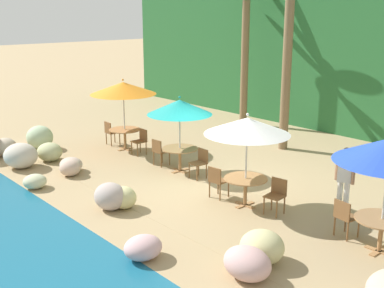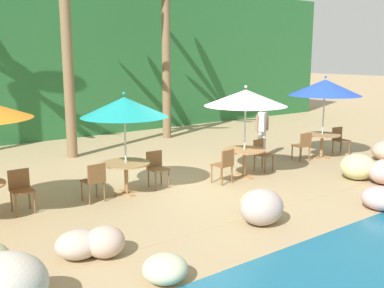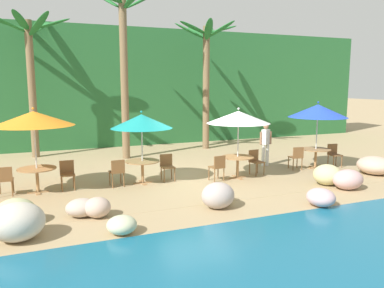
{
  "view_description": "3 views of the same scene",
  "coord_description": "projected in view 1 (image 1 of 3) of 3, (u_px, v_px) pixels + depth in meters",
  "views": [
    {
      "loc": [
        9.19,
        -9.0,
        4.82
      ],
      "look_at": [
        -0.77,
        -0.18,
        1.15
      ],
      "focal_mm": 45.84,
      "sensor_mm": 36.0,
      "label": 1
    },
    {
      "loc": [
        -6.5,
        -8.69,
        3.13
      ],
      "look_at": [
        0.03,
        0.12,
        0.97
      ],
      "focal_mm": 42.13,
      "sensor_mm": 36.0,
      "label": 2
    },
    {
      "loc": [
        -4.95,
        -11.64,
        3.18
      ],
      "look_at": [
        -0.18,
        -0.09,
        1.23
      ],
      "focal_mm": 36.24,
      "sensor_mm": 36.0,
      "label": 3
    }
  ],
  "objects": [
    {
      "name": "chair_blue_inland",
      "position": [
        345.0,
        216.0,
        10.57
      ],
      "size": [
        0.48,
        0.48,
        0.87
      ],
      "color": "brown",
      "rests_on": "ground"
    },
    {
      "name": "ground_plane",
      "position": [
        215.0,
        188.0,
        13.67
      ],
      "size": [
        120.0,
        120.0,
        0.0
      ],
      "primitive_type": "plane",
      "color": "tan"
    },
    {
      "name": "umbrella_orange",
      "position": [
        123.0,
        88.0,
        16.85
      ],
      "size": [
        2.29,
        2.29,
        2.52
      ],
      "color": "silver",
      "rests_on": "ground"
    },
    {
      "name": "chair_teal_seaward",
      "position": [
        200.0,
        161.0,
        14.37
      ],
      "size": [
        0.44,
        0.44,
        0.87
      ],
      "color": "brown",
      "rests_on": "ground"
    },
    {
      "name": "palm_tree_second",
      "position": [
        289.0,
        12.0,
        16.33
      ],
      "size": [
        3.48,
        3.26,
        7.13
      ],
      "color": "brown",
      "rests_on": "ground"
    },
    {
      "name": "dining_table_white",
      "position": [
        246.0,
        183.0,
        12.29
      ],
      "size": [
        1.1,
        1.1,
        0.74
      ],
      "color": "#A37547",
      "rests_on": "ground"
    },
    {
      "name": "palm_tree_nearest",
      "position": [
        245.0,
        25.0,
        20.23
      ],
      "size": [
        3.4,
        3.42,
        6.04
      ],
      "color": "brown",
      "rests_on": "ground"
    },
    {
      "name": "chair_orange_seaward",
      "position": [
        141.0,
        140.0,
        16.73
      ],
      "size": [
        0.43,
        0.43,
        0.87
      ],
      "color": "brown",
      "rests_on": "ground"
    },
    {
      "name": "umbrella_teal",
      "position": [
        180.0,
        107.0,
        14.56
      ],
      "size": [
        1.96,
        1.96,
        2.35
      ],
      "color": "silver",
      "rests_on": "ground"
    },
    {
      "name": "dining_table_blue",
      "position": [
        382.0,
        224.0,
        9.91
      ],
      "size": [
        1.1,
        1.1,
        0.74
      ],
      "color": "#A37547",
      "rests_on": "ground"
    },
    {
      "name": "chair_white_seaward",
      "position": [
        277.0,
        193.0,
        11.85
      ],
      "size": [
        0.48,
        0.48,
        0.87
      ],
      "color": "brown",
      "rests_on": "ground"
    },
    {
      "name": "chair_white_inland",
      "position": [
        217.0,
        180.0,
        12.8
      ],
      "size": [
        0.46,
        0.47,
        0.87
      ],
      "color": "brown",
      "rests_on": "ground"
    },
    {
      "name": "chair_orange_inland",
      "position": [
        111.0,
        131.0,
        17.88
      ],
      "size": [
        0.44,
        0.44,
        0.87
      ],
      "color": "brown",
      "rests_on": "ground"
    },
    {
      "name": "dining_table_orange",
      "position": [
        125.0,
        133.0,
        17.27
      ],
      "size": [
        1.1,
        1.1,
        0.74
      ],
      "color": "#A37547",
      "rests_on": "ground"
    },
    {
      "name": "umbrella_white",
      "position": [
        247.0,
        126.0,
        11.9
      ],
      "size": [
        2.12,
        2.12,
        2.4
      ],
      "color": "silver",
      "rests_on": "ground"
    },
    {
      "name": "waiter_in_white",
      "position": [
        345.0,
        176.0,
        11.62
      ],
      "size": [
        0.52,
        0.34,
        1.7
      ],
      "color": "white",
      "rests_on": "ground"
    },
    {
      "name": "terrace_deck",
      "position": [
        215.0,
        188.0,
        13.67
      ],
      "size": [
        18.0,
        5.2,
        0.01
      ],
      "color": "tan",
      "rests_on": "ground"
    },
    {
      "name": "rock_seawall",
      "position": [
        75.0,
        175.0,
        13.63
      ],
      "size": [
        16.9,
        3.55,
        1.09
      ],
      "color": "#C5A194",
      "rests_on": "ground"
    },
    {
      "name": "chair_teal_inland",
      "position": [
        159.0,
        150.0,
        15.47
      ],
      "size": [
        0.44,
        0.45,
        0.87
      ],
      "color": "brown",
      "rests_on": "ground"
    },
    {
      "name": "dining_table_teal",
      "position": [
        180.0,
        152.0,
        14.93
      ],
      "size": [
        1.1,
        1.1,
        0.74
      ],
      "color": "#A37547",
      "rests_on": "ground"
    }
  ]
}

